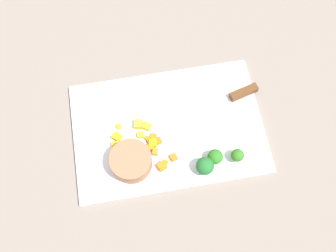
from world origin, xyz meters
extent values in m
plane|color=gray|center=(0.00, 0.00, 0.00)|extent=(4.00, 4.00, 0.00)
cube|color=white|center=(0.00, 0.00, 0.01)|extent=(0.46, 0.30, 0.01)
cylinder|color=#9B6847|center=(-0.10, -0.08, 0.04)|extent=(0.10, 0.10, 0.05)
cube|color=silver|center=(-0.01, 0.00, 0.01)|extent=(0.18, 0.07, 0.00)
cube|color=#593318|center=(0.20, 0.06, 0.02)|extent=(0.08, 0.04, 0.02)
cube|color=orange|center=(-0.03, -0.10, 0.02)|extent=(0.02, 0.02, 0.02)
cube|color=orange|center=(-0.04, -0.06, 0.02)|extent=(0.02, 0.02, 0.01)
cube|color=orange|center=(0.00, -0.08, 0.02)|extent=(0.02, 0.02, 0.01)
cube|color=orange|center=(-0.04, -0.02, 0.02)|extent=(0.02, 0.02, 0.01)
cube|color=orange|center=(-0.05, -0.02, 0.02)|extent=(0.01, 0.01, 0.01)
cube|color=orange|center=(-0.05, -0.03, 0.02)|extent=(0.02, 0.02, 0.01)
cube|color=orange|center=(-0.02, -0.09, 0.02)|extent=(0.02, 0.02, 0.01)
cube|color=orange|center=(-0.03, -0.03, 0.02)|extent=(0.02, 0.02, 0.01)
cube|color=orange|center=(-0.05, -0.05, 0.02)|extent=(0.02, 0.01, 0.01)
cube|color=yellow|center=(-0.05, 0.01, 0.02)|extent=(0.03, 0.03, 0.01)
cube|color=yellow|center=(-0.13, -0.03, 0.02)|extent=(0.02, 0.02, 0.02)
cube|color=yellow|center=(-0.04, -0.04, 0.02)|extent=(0.02, 0.02, 0.02)
cube|color=yellow|center=(-0.07, 0.02, 0.02)|extent=(0.02, 0.03, 0.02)
cube|color=yellow|center=(-0.07, -0.01, 0.02)|extent=(0.02, 0.02, 0.01)
cube|color=yellow|center=(-0.12, 0.02, 0.02)|extent=(0.01, 0.01, 0.01)
cube|color=yellow|center=(-0.12, -0.01, 0.02)|extent=(0.03, 0.03, 0.02)
cylinder|color=#87B355|center=(0.09, -0.10, 0.02)|extent=(0.01, 0.01, 0.01)
sphere|color=#2C7221|center=(0.09, -0.10, 0.03)|extent=(0.04, 0.04, 0.04)
cylinder|color=#93C16A|center=(0.07, -0.12, 0.02)|extent=(0.01, 0.01, 0.01)
sphere|color=#23682B|center=(0.07, -0.12, 0.04)|extent=(0.04, 0.04, 0.04)
cylinder|color=#8BB457|center=(0.14, -0.10, 0.02)|extent=(0.01, 0.01, 0.01)
sphere|color=#327320|center=(0.14, -0.10, 0.03)|extent=(0.03, 0.03, 0.03)
camera|label=1|loc=(-0.06, -0.33, 0.88)|focal=41.04mm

